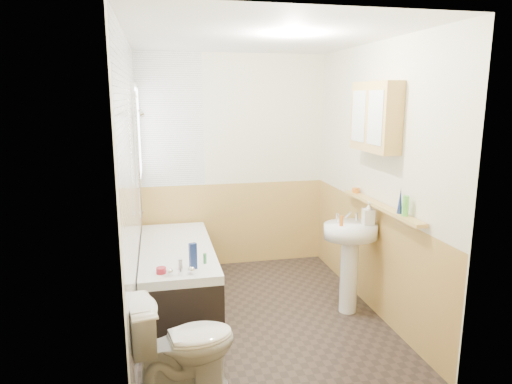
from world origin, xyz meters
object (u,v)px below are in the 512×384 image
(toilet, at_px, (183,344))
(medicine_cabinet, at_px, (375,117))
(bathtub, at_px, (178,272))
(pine_shelf, at_px, (380,206))
(sink, at_px, (350,250))

(toilet, xyz_separation_m, medicine_cabinet, (1.77, 0.87, 1.48))
(bathtub, bearing_deg, medicine_cabinet, -19.64)
(toilet, height_order, medicine_cabinet, medicine_cabinet)
(pine_shelf, bearing_deg, bathtub, 156.92)
(bathtub, height_order, medicine_cabinet, medicine_cabinet)
(sink, xyz_separation_m, pine_shelf, (0.20, -0.16, 0.44))
(bathtub, distance_m, pine_shelf, 2.07)
(sink, xyz_separation_m, medicine_cabinet, (0.17, -0.02, 1.22))
(pine_shelf, bearing_deg, medicine_cabinet, 101.87)
(bathtub, bearing_deg, pine_shelf, -23.08)
(bathtub, xyz_separation_m, pine_shelf, (1.77, -0.75, 0.77))
(bathtub, relative_size, toilet, 2.34)
(pine_shelf, xyz_separation_m, medicine_cabinet, (-0.03, 0.13, 0.78))
(sink, bearing_deg, medicine_cabinet, 6.54)
(sink, height_order, medicine_cabinet, medicine_cabinet)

